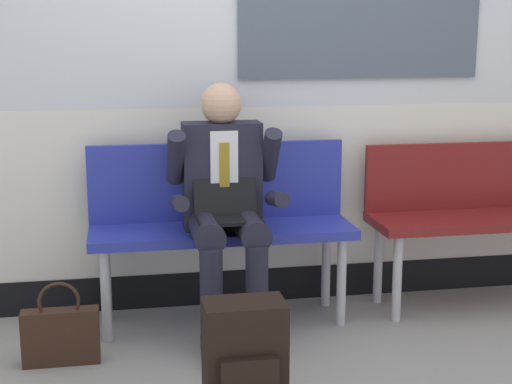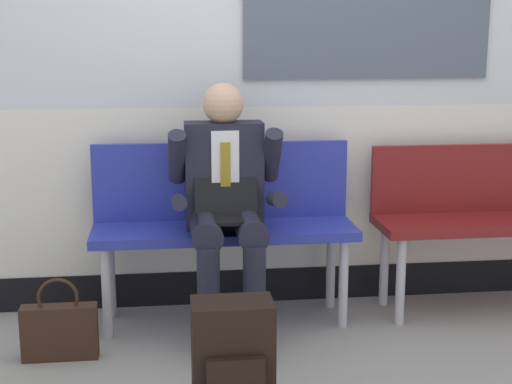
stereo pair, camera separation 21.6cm
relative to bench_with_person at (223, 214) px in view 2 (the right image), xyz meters
The scene contains 7 objects.
ground_plane 0.70m from the bench_with_person, 43.90° to the right, with size 18.00×18.00×0.00m, color gray.
station_wall 0.92m from the bench_with_person, 43.31° to the left, with size 6.51×0.16×2.83m.
bench_with_person is the anchor object (origin of this frame).
bench_empty 1.50m from the bench_with_person, ahead, with size 1.33×0.42×0.91m.
person_seated 0.23m from the bench_with_person, 90.00° to the right, with size 0.57×0.70×1.28m.
backpack 1.13m from the bench_with_person, 92.67° to the right, with size 0.33×0.24×0.48m.
handbag 1.03m from the bench_with_person, 151.09° to the right, with size 0.36×0.09×0.40m.
Camera 2 is at (-0.59, -3.64, 1.52)m, focal length 53.19 mm.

